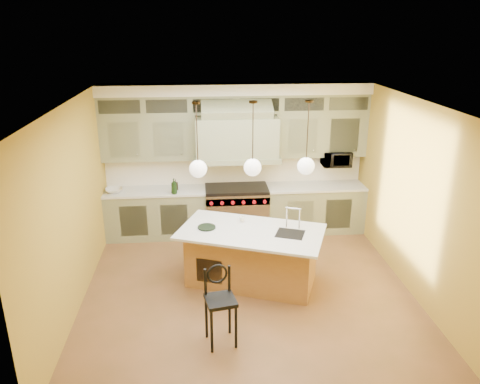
{
  "coord_description": "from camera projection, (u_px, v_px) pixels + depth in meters",
  "views": [
    {
      "loc": [
        -0.68,
        -6.3,
        3.91
      ],
      "look_at": [
        -0.06,
        0.7,
        1.38
      ],
      "focal_mm": 35.0,
      "sensor_mm": 36.0,
      "label": 1
    }
  ],
  "objects": [
    {
      "name": "ceiling",
      "position": [
        249.0,
        104.0,
        6.3
      ],
      "size": [
        5.0,
        5.0,
        0.0
      ],
      "primitive_type": "plane",
      "rotation": [
        3.14,
        0.0,
        0.0
      ],
      "color": "white",
      "rests_on": "wall_back"
    },
    {
      "name": "wall_front",
      "position": [
        276.0,
        298.0,
        4.45
      ],
      "size": [
        5.0,
        0.0,
        5.0
      ],
      "primitive_type": "plane",
      "rotation": [
        -1.57,
        0.0,
        0.0
      ],
      "color": "#B08E30",
      "rests_on": "ground"
    },
    {
      "name": "microwave",
      "position": [
        336.0,
        159.0,
        9.06
      ],
      "size": [
        0.54,
        0.37,
        0.3
      ],
      "primitive_type": "imported",
      "color": "black",
      "rests_on": "back_cabinetry"
    },
    {
      "name": "range",
      "position": [
        237.0,
        210.0,
        9.13
      ],
      "size": [
        1.2,
        0.74,
        0.96
      ],
      "color": "silver",
      "rests_on": "floor"
    },
    {
      "name": "wall_right",
      "position": [
        414.0,
        198.0,
        7.0
      ],
      "size": [
        0.0,
        5.0,
        5.0
      ],
      "primitive_type": "plane",
      "rotation": [
        1.57,
        0.0,
        -1.57
      ],
      "color": "#B08E30",
      "rests_on": "ground"
    },
    {
      "name": "wall_left",
      "position": [
        72.0,
        209.0,
        6.59
      ],
      "size": [
        0.0,
        5.0,
        5.0
      ],
      "primitive_type": "plane",
      "rotation": [
        1.57,
        0.0,
        1.57
      ],
      "color": "#B08E30",
      "rests_on": "ground"
    },
    {
      "name": "floor",
      "position": [
        248.0,
        290.0,
        7.29
      ],
      "size": [
        5.0,
        5.0,
        0.0
      ],
      "primitive_type": "plane",
      "color": "brown",
      "rests_on": "ground"
    },
    {
      "name": "wall_back",
      "position": [
        235.0,
        157.0,
        9.14
      ],
      "size": [
        5.0,
        0.0,
        5.0
      ],
      "primitive_type": "plane",
      "rotation": [
        1.57,
        0.0,
        0.0
      ],
      "color": "#B08E30",
      "rests_on": "ground"
    },
    {
      "name": "back_cabinetry",
      "position": [
        236.0,
        162.0,
        8.89
      ],
      "size": [
        5.0,
        0.77,
        2.9
      ],
      "color": "gray",
      "rests_on": "floor"
    },
    {
      "name": "kitchen_island",
      "position": [
        252.0,
        255.0,
        7.37
      ],
      "size": [
        2.46,
        1.88,
        1.35
      ],
      "rotation": [
        0.0,
        0.0,
        -0.37
      ],
      "color": "#956135",
      "rests_on": "floor"
    },
    {
      "name": "oil_bottle_b",
      "position": [
        176.0,
        185.0,
        8.86
      ],
      "size": [
        0.09,
        0.1,
        0.2
      ],
      "primitive_type": "imported",
      "rotation": [
        0.0,
        0.0,
        0.03
      ],
      "color": "black",
      "rests_on": "back_cabinetry"
    },
    {
      "name": "pendant_right",
      "position": [
        306.0,
        164.0,
        6.94
      ],
      "size": [
        0.26,
        0.26,
        1.11
      ],
      "color": "#2D2319",
      "rests_on": "ceiling"
    },
    {
      "name": "oil_bottle_a",
      "position": [
        174.0,
        186.0,
        8.62
      ],
      "size": [
        0.13,
        0.13,
        0.29
      ],
      "primitive_type": "imported",
      "rotation": [
        0.0,
        0.0,
        -0.13
      ],
      "color": "black",
      "rests_on": "back_cabinetry"
    },
    {
      "name": "fruit_bowl",
      "position": [
        114.0,
        190.0,
        8.74
      ],
      "size": [
        0.36,
        0.36,
        0.08
      ],
      "primitive_type": "imported",
      "rotation": [
        0.0,
        0.0,
        0.14
      ],
      "color": "silver",
      "rests_on": "back_cabinetry"
    },
    {
      "name": "counter_stool",
      "position": [
        220.0,
        301.0,
        5.92
      ],
      "size": [
        0.43,
        0.43,
        1.06
      ],
      "rotation": [
        0.0,
        0.0,
        0.19
      ],
      "color": "black",
      "rests_on": "floor"
    },
    {
      "name": "pendant_left",
      "position": [
        198.0,
        167.0,
        6.81
      ],
      "size": [
        0.26,
        0.26,
        1.11
      ],
      "color": "#2D2319",
      "rests_on": "ceiling"
    },
    {
      "name": "pendant_center",
      "position": [
        253.0,
        165.0,
        6.87
      ],
      "size": [
        0.26,
        0.26,
        1.11
      ],
      "color": "#2D2319",
      "rests_on": "ceiling"
    },
    {
      "name": "cup",
      "position": [
        242.0,
        219.0,
        7.49
      ],
      "size": [
        0.1,
        0.1,
        0.09
      ],
      "primitive_type": "imported",
      "rotation": [
        0.0,
        0.0,
        -0.06
      ],
      "color": "white",
      "rests_on": "kitchen_island"
    }
  ]
}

